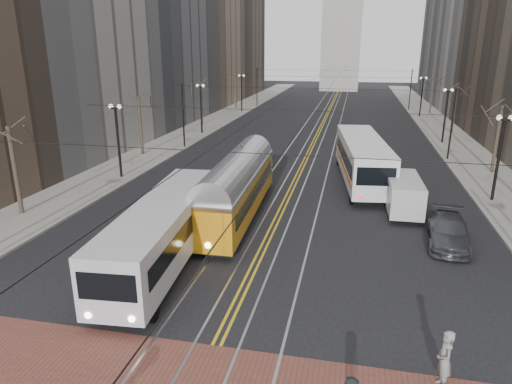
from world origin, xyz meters
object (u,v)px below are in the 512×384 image
at_px(rear_bus, 362,161).
at_px(sedan_silver, 351,134).
at_px(cargo_van, 403,196).
at_px(pedestrian_b, 444,360).
at_px(streetcar, 237,192).
at_px(sedan_parked, 449,231).
at_px(sedan_grey, 381,153).
at_px(transit_bus, 165,233).

bearing_deg(rear_bus, sedan_silver, 86.47).
relative_size(cargo_van, pedestrian_b, 2.58).
relative_size(streetcar, rear_bus, 0.99).
xyz_separation_m(cargo_van, sedan_parked, (1.98, -4.47, -0.40)).
distance_m(sedan_silver, pedestrian_b, 38.65).
height_order(rear_bus, pedestrian_b, rear_bus).
bearing_deg(rear_bus, streetcar, -136.21).
bearing_deg(rear_bus, sedan_grey, 68.37).
bearing_deg(rear_bus, pedestrian_b, -91.05).
height_order(transit_bus, sedan_silver, transit_bus).
distance_m(sedan_silver, sedan_parked, 27.55).
bearing_deg(sedan_grey, pedestrian_b, -87.32).
bearing_deg(sedan_silver, streetcar, -108.53).
bearing_deg(cargo_van, sedan_parked, -67.82).
height_order(cargo_van, pedestrian_b, cargo_van).
height_order(sedan_grey, sedan_silver, sedan_silver).
xyz_separation_m(rear_bus, pedestrian_b, (2.37, -22.43, -0.71)).
bearing_deg(transit_bus, rear_bus, 55.68).
xyz_separation_m(cargo_van, sedan_grey, (-0.70, 13.47, -0.29)).
bearing_deg(sedan_parked, streetcar, 178.40).
bearing_deg(pedestrian_b, rear_bus, -177.17).
height_order(streetcar, sedan_parked, streetcar).
height_order(transit_bus, pedestrian_b, transit_bus).
relative_size(transit_bus, sedan_silver, 2.39).
relative_size(transit_bus, pedestrian_b, 6.21).
xyz_separation_m(transit_bus, sedan_parked, (13.80, 5.22, -0.81)).
bearing_deg(sedan_silver, transit_bus, -108.57).
distance_m(rear_bus, pedestrian_b, 22.57).
xyz_separation_m(streetcar, sedan_parked, (12.00, -1.71, -0.81)).
relative_size(transit_bus, rear_bus, 0.94).
height_order(transit_bus, sedan_grey, transit_bus).
height_order(cargo_van, sedan_parked, cargo_van).
bearing_deg(sedan_grey, streetcar, -118.26).
height_order(transit_bus, cargo_van, transit_bus).
xyz_separation_m(streetcar, rear_bus, (7.50, 9.22, 0.17)).
bearing_deg(pedestrian_b, transit_bus, -121.50).
distance_m(transit_bus, streetcar, 7.15).
bearing_deg(sedan_grey, transit_bus, -114.05).
relative_size(streetcar, sedan_grey, 2.64).
relative_size(sedan_silver, sedan_parked, 1.03).
distance_m(streetcar, pedestrian_b, 16.50).
xyz_separation_m(streetcar, sedan_silver, (6.50, 25.29, -0.68)).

